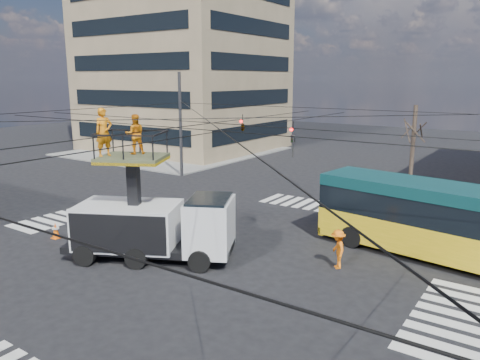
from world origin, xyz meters
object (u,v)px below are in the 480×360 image
utility_truck (153,212)px  city_bus (456,223)px  worker_ground (111,218)px  traffic_cone (56,230)px  flagger (338,249)px

utility_truck → city_bus: size_ratio=0.62×
city_bus → worker_ground: size_ratio=6.18×
traffic_cone → worker_ground: 2.73m
worker_ground → city_bus: bearing=-45.5°
utility_truck → worker_ground: bearing=141.0°
utility_truck → worker_ground: size_ratio=3.81×
city_bus → worker_ground: 15.38m
worker_ground → flagger: worker_ground is taller
flagger → utility_truck: bearing=-100.3°
worker_ground → flagger: (10.47, 2.61, -0.15)m
worker_ground → flagger: size_ratio=1.19×
city_bus → traffic_cone: (-16.33, -7.46, -1.33)m
city_bus → worker_ground: bearing=-149.9°
traffic_cone → city_bus: bearing=24.5°
traffic_cone → flagger: size_ratio=0.49×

